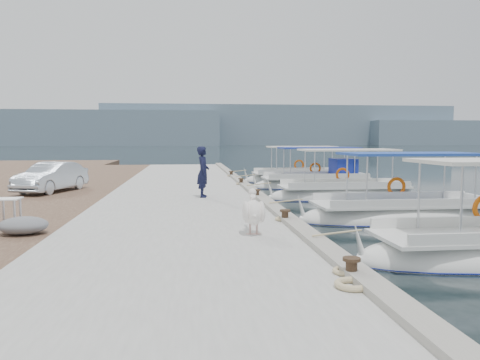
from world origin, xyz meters
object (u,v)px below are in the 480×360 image
at_px(fishing_caique_d, 317,184).
at_px(pelican, 253,211).
at_px(fishing_caique_e, 298,180).
at_px(parked_car, 51,177).
at_px(fishing_caique_c, 343,196).
at_px(fishing_caique_b, 402,217).
at_px(fisherman, 203,172).

distance_m(fishing_caique_d, pelican, 15.67).
bearing_deg(fishing_caique_e, parked_car, -144.91).
bearing_deg(fishing_caique_c, fishing_caique_b, -89.40).
bearing_deg(fishing_caique_b, fishing_caique_c, 90.60).
height_order(fishing_caique_b, pelican, fishing_caique_b).
height_order(fishing_caique_b, parked_car, fishing_caique_b).
distance_m(fishing_caique_b, parked_car, 13.75).
distance_m(fishing_caique_e, parked_car, 15.35).
bearing_deg(fisherman, fishing_caique_e, -25.18).
height_order(fishing_caique_b, fishing_caique_e, same).
bearing_deg(pelican, parked_car, 126.73).
relative_size(fishing_caique_c, fisherman, 3.67).
bearing_deg(fisherman, fishing_caique_d, -36.36).
bearing_deg(fishing_caique_d, fishing_caique_e, 92.51).
distance_m(fisherman, parked_car, 6.65).
height_order(pelican, parked_car, parked_car).
relative_size(fishing_caique_c, fishing_caique_e, 1.00).
bearing_deg(parked_car, fisherman, -4.40).
bearing_deg(fishing_caique_c, fishing_caique_d, 88.14).
height_order(fishing_caique_c, pelican, fishing_caique_c).
bearing_deg(fisherman, fishing_caique_c, -62.38).
height_order(fishing_caique_d, fisherman, fisherman).
relative_size(fisherman, parked_car, 0.51).
height_order(fishing_caique_d, pelican, fishing_caique_d).
xyz_separation_m(pelican, fisherman, (-0.91, 6.97, 0.43)).
xyz_separation_m(fishing_caique_d, parked_car, (-12.70, -5.13, 0.92)).
relative_size(fishing_caique_b, fishing_caique_d, 1.00).
relative_size(fishing_caique_d, fishing_caique_e, 1.02).
bearing_deg(parked_car, fishing_caique_d, 39.67).
bearing_deg(fishing_caique_d, pelican, -111.10).
distance_m(fishing_caique_c, fisherman, 7.08).
height_order(fishing_caique_c, parked_car, fishing_caique_c).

